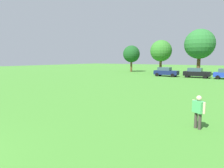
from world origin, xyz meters
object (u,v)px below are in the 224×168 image
parked_car_navy_0 (166,72)px  tree_center_left (200,44)px  tree_far_left (131,54)px  tree_left (161,51)px  parked_car_black_1 (196,73)px  adult_bystander (198,109)px

parked_car_navy_0 → tree_center_left: size_ratio=0.48×
parked_car_navy_0 → tree_far_left: tree_far_left is taller
tree_far_left → tree_center_left: size_ratio=0.73×
parked_car_navy_0 → tree_left: 8.85m
parked_car_black_1 → tree_center_left: bearing=97.8°
parked_car_navy_0 → parked_car_black_1: bearing=4.0°
parked_car_navy_0 → parked_car_black_1: size_ratio=1.00×
tree_far_left → tree_left: bearing=-9.1°
tree_left → parked_car_navy_0: bearing=-62.6°
parked_car_navy_0 → tree_left: (-3.60, 6.95, 4.13)m
tree_left → tree_far_left: bearing=170.9°
adult_bystander → parked_car_black_1: 27.27m
parked_car_black_1 → tree_center_left: 7.98m
parked_car_black_1 → tree_center_left: (-0.82, 5.95, 5.25)m
tree_center_left → tree_far_left: bearing=173.2°
adult_bystander → parked_car_navy_0: (-10.47, 26.41, -0.08)m
tree_far_left → tree_left: 8.26m
parked_car_navy_0 → tree_center_left: 9.34m
tree_center_left → tree_left: bearing=175.5°
adult_bystander → tree_far_left: 41.31m
tree_left → parked_car_black_1: bearing=-36.6°
parked_car_navy_0 → tree_left: size_ratio=0.58×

